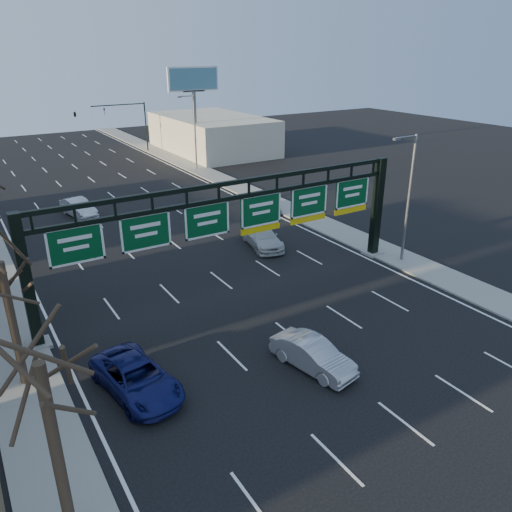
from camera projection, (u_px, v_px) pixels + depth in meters
ground at (314, 353)px, 25.16m from camera, size 160.00×160.00×0.00m
sidewalk_right at (291, 210)px, 47.03m from camera, size 3.00×120.00×0.12m
lane_markings at (163, 235)px, 40.82m from camera, size 21.60×120.00×0.01m
sign_gantry at (237, 222)px, 29.71m from camera, size 24.60×1.20×7.20m
building_right_distant at (212, 134)px, 73.08m from camera, size 12.00×20.00×5.00m
tree_near at (32, 330)px, 12.90m from camera, size 3.60×3.60×8.86m
streetlight_near at (408, 193)px, 33.95m from camera, size 2.15×0.22×9.00m
streetlight_far at (194, 129)px, 60.59m from camera, size 2.15×0.22×9.00m
billboard_right at (194, 91)px, 64.18m from camera, size 7.00×0.50×12.00m
traffic_signal_mast at (103, 116)px, 68.88m from camera, size 10.16×0.54×7.00m
car_blue_suv at (136, 378)px, 22.03m from camera, size 3.24×5.63×1.48m
car_silver_sedan at (313, 355)px, 23.71m from camera, size 2.40×4.65×1.46m
car_white_wagon at (262, 237)px, 38.36m from camera, size 3.11×5.48×1.50m
car_grey_far at (265, 205)px, 46.38m from camera, size 1.76×4.00×1.34m
car_silver_distant at (78, 208)px, 45.23m from camera, size 2.51×4.96×1.56m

